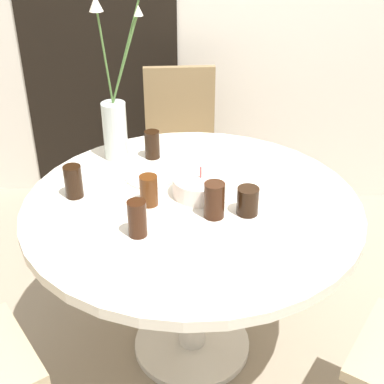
# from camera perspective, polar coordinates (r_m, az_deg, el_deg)

# --- Properties ---
(ground_plane) EXTENTS (16.00, 16.00, 0.00)m
(ground_plane) POSITION_cam_1_polar(r_m,az_deg,el_deg) (2.44, -0.00, -16.05)
(ground_plane) COLOR gray
(doorway_panel) EXTENTS (0.90, 0.01, 2.05)m
(doorway_panel) POSITION_cam_1_polar(r_m,az_deg,el_deg) (3.15, -10.14, 16.37)
(doorway_panel) COLOR black
(doorway_panel) RESTS_ON ground_plane
(dining_table) EXTENTS (1.24, 1.24, 0.74)m
(dining_table) POSITION_cam_1_polar(r_m,az_deg,el_deg) (2.04, -0.00, -4.06)
(dining_table) COLOR silver
(dining_table) RESTS_ON ground_plane
(chair_right_flank) EXTENTS (0.44, 0.44, 0.92)m
(chair_right_flank) POSITION_cam_1_polar(r_m,az_deg,el_deg) (2.91, -1.20, 5.12)
(chair_right_flank) COLOR tan
(chair_right_flank) RESTS_ON ground_plane
(birthday_cake) EXTENTS (0.21, 0.21, 0.12)m
(birthday_cake) POSITION_cam_1_polar(r_m,az_deg,el_deg) (2.00, 0.92, 0.68)
(birthday_cake) COLOR white
(birthday_cake) RESTS_ON dining_table
(flower_vase) EXTENTS (0.21, 0.13, 0.71)m
(flower_vase) POSITION_cam_1_polar(r_m,az_deg,el_deg) (2.23, -8.18, 7.94)
(flower_vase) COLOR silver
(flower_vase) RESTS_ON dining_table
(side_plate) EXTENTS (0.20, 0.20, 0.01)m
(side_plate) POSITION_cam_1_polar(r_m,az_deg,el_deg) (2.12, -4.48, 1.61)
(side_plate) COLOR silver
(side_plate) RESTS_ON dining_table
(drink_glass_0) EXTENTS (0.06, 0.06, 0.12)m
(drink_glass_0) POSITION_cam_1_polar(r_m,az_deg,el_deg) (2.26, -4.27, 5.07)
(drink_glass_0) COLOR black
(drink_glass_0) RESTS_ON dining_table
(drink_glass_1) EXTENTS (0.07, 0.07, 0.13)m
(drink_glass_1) POSITION_cam_1_polar(r_m,az_deg,el_deg) (1.85, 2.39, -0.87)
(drink_glass_1) COLOR #33190C
(drink_glass_1) RESTS_ON dining_table
(drink_glass_2) EXTENTS (0.07, 0.07, 0.12)m
(drink_glass_2) POSITION_cam_1_polar(r_m,az_deg,el_deg) (2.02, -12.54, 1.10)
(drink_glass_2) COLOR black
(drink_glass_2) RESTS_ON dining_table
(drink_glass_3) EXTENTS (0.07, 0.07, 0.11)m
(drink_glass_3) POSITION_cam_1_polar(r_m,az_deg,el_deg) (1.93, -4.64, 0.17)
(drink_glass_3) COLOR #51280F
(drink_glass_3) RESTS_ON dining_table
(drink_glass_4) EXTENTS (0.08, 0.08, 0.10)m
(drink_glass_4) POSITION_cam_1_polar(r_m,az_deg,el_deg) (1.88, 5.96, -0.96)
(drink_glass_4) COLOR black
(drink_glass_4) RESTS_ON dining_table
(drink_glass_5) EXTENTS (0.06, 0.06, 0.13)m
(drink_glass_5) POSITION_cam_1_polar(r_m,az_deg,el_deg) (1.76, -5.86, -2.83)
(drink_glass_5) COLOR #33190C
(drink_glass_5) RESTS_ON dining_table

